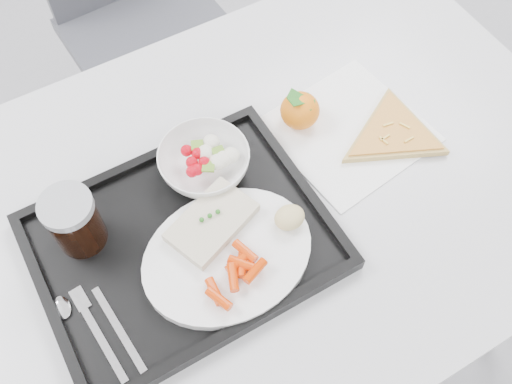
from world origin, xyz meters
The scene contains 13 objects.
table centered at (0.00, 0.30, 0.68)m, with size 1.20×0.80×0.75m.
tray centered at (-0.15, 0.27, 0.76)m, with size 0.45×0.35×0.03m.
dinner_plate centered at (-0.10, 0.21, 0.77)m, with size 0.27×0.27×0.02m.
fish_fillet centered at (-0.09, 0.27, 0.79)m, with size 0.16×0.13×0.03m.
bread_roll centered at (0.01, 0.21, 0.80)m, with size 0.06×0.06×0.03m.
salad_bowl centered at (-0.05, 0.37, 0.79)m, with size 0.15×0.15×0.05m.
cola_glass centered at (-0.28, 0.36, 0.82)m, with size 0.08×0.08×0.11m.
cutlery centered at (-0.32, 0.22, 0.77)m, with size 0.09×0.17×0.01m.
napkin centered at (0.21, 0.33, 0.75)m, with size 0.28×0.27×0.00m.
tangerine centered at (0.14, 0.39, 0.79)m, with size 0.08×0.08×0.07m.
pizza_slice centered at (0.27, 0.28, 0.76)m, with size 0.23×0.23×0.02m.
carrot_pile centered at (-0.10, 0.17, 0.80)m, with size 0.10×0.09×0.02m.
salad_contents centered at (-0.04, 0.37, 0.80)m, with size 0.10×0.07×0.02m.
Camera 1 is at (-0.24, -0.12, 1.58)m, focal length 40.00 mm.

